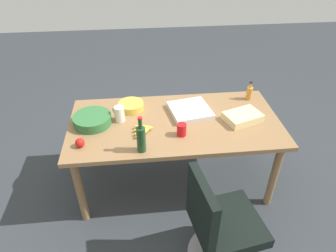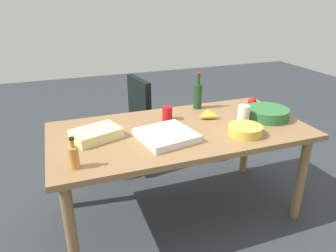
# 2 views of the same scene
# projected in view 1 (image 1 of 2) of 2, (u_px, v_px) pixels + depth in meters

# --- Properties ---
(ground_plane) EXTENTS (10.00, 10.00, 0.00)m
(ground_plane) POSITION_uv_depth(u_px,v_px,m) (174.00, 180.00, 3.20)
(ground_plane) COLOR #30353A
(conference_table) EXTENTS (1.91, 0.95, 0.76)m
(conference_table) POSITION_uv_depth(u_px,v_px,m) (175.00, 129.00, 2.80)
(conference_table) COLOR olive
(conference_table) RESTS_ON ground
(office_chair) EXTENTS (0.56, 0.56, 0.92)m
(office_chair) POSITION_uv_depth(u_px,v_px,m) (220.00, 232.00, 2.27)
(office_chair) COLOR gray
(office_chair) RESTS_ON ground
(red_solo_cup) EXTENTS (0.09, 0.09, 0.11)m
(red_solo_cup) POSITION_uv_depth(u_px,v_px,m) (182.00, 130.00, 2.56)
(red_solo_cup) COLOR red
(red_solo_cup) RESTS_ON conference_table
(wine_bottle) EXTENTS (0.09, 0.09, 0.32)m
(wine_bottle) POSITION_uv_depth(u_px,v_px,m) (141.00, 138.00, 2.36)
(wine_bottle) COLOR #1E4020
(wine_bottle) RESTS_ON conference_table
(sheet_cake) EXTENTS (0.37, 0.31, 0.07)m
(sheet_cake) POSITION_uv_depth(u_px,v_px,m) (243.00, 117.00, 2.75)
(sheet_cake) COLOR beige
(sheet_cake) RESTS_ON conference_table
(mayo_jar) EXTENTS (0.09, 0.09, 0.14)m
(mayo_jar) POSITION_uv_depth(u_px,v_px,m) (119.00, 114.00, 2.72)
(mayo_jar) COLOR white
(mayo_jar) RESTS_ON conference_table
(pizza_box) EXTENTS (0.42, 0.42, 0.05)m
(pizza_box) POSITION_uv_depth(u_px,v_px,m) (190.00, 111.00, 2.86)
(pizza_box) COLOR silver
(pizza_box) RESTS_ON conference_table
(chip_bowl) EXTENTS (0.24, 0.24, 0.07)m
(chip_bowl) POSITION_uv_depth(u_px,v_px,m) (131.00, 106.00, 2.91)
(chip_bowl) COLOR gold
(chip_bowl) RESTS_ON conference_table
(apple_red) EXTENTS (0.10, 0.10, 0.08)m
(apple_red) POSITION_uv_depth(u_px,v_px,m) (80.00, 143.00, 2.44)
(apple_red) COLOR red
(apple_red) RESTS_ON conference_table
(salad_bowl) EXTENTS (0.37, 0.37, 0.09)m
(salad_bowl) POSITION_uv_depth(u_px,v_px,m) (92.00, 120.00, 2.70)
(salad_bowl) COLOR #316C38
(salad_bowl) RESTS_ON conference_table
(dressing_bottle) EXTENTS (0.07, 0.07, 0.19)m
(dressing_bottle) POSITION_uv_depth(u_px,v_px,m) (249.00, 93.00, 3.03)
(dressing_bottle) COLOR #CE8734
(dressing_bottle) RESTS_ON conference_table
(banana_bunch) EXTENTS (0.18, 0.19, 0.04)m
(banana_bunch) POSITION_uv_depth(u_px,v_px,m) (143.00, 130.00, 2.61)
(banana_bunch) COLOR yellow
(banana_bunch) RESTS_ON conference_table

